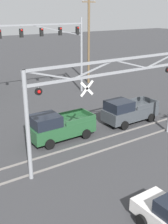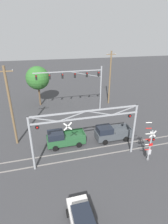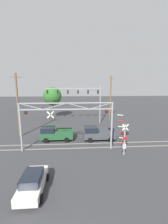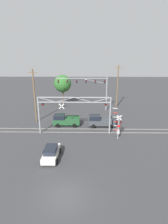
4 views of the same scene
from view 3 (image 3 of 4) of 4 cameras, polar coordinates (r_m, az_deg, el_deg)
name	(u,v)px [view 3 (image 3 of 4)]	position (r m, az deg, el deg)	size (l,w,h in m)	color
rail_track_near	(68,148)	(19.62, -6.25, -13.61)	(80.00, 0.08, 0.10)	gray
rail_track_far	(68,144)	(20.94, -6.09, -12.01)	(80.00, 0.08, 0.10)	gray
crossing_gantry	(67,117)	(18.06, -6.59, -2.04)	(11.24, 0.27, 5.94)	gray
crossing_signal_mast	(124,140)	(17.91, 14.95, -10.19)	(1.41, 0.35, 4.78)	gray
traffic_signal_span	(85,96)	(30.71, 0.25, 6.00)	(11.33, 0.39, 7.87)	gray
pickup_truck_lead	(55,134)	(22.34, -10.91, -8.15)	(4.65, 2.11, 2.00)	#23512D
pickup_truck_following	(98,134)	(22.13, 5.23, -8.18)	(4.63, 2.11, 2.00)	#3D4247
sedan_waiting	(33,182)	(13.07, -18.92, -23.93)	(1.89, 4.05, 1.51)	silver
utility_pole_left	(18,105)	(24.75, -23.91, 2.51)	(1.80, 0.28, 9.69)	brown
utility_pole_right	(111,97)	(34.36, 10.06, 5.49)	(1.80, 0.28, 10.02)	brown
background_tree_beyond_span	(52,96)	(36.27, -11.95, 5.93)	(4.30, 4.30, 7.49)	brown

